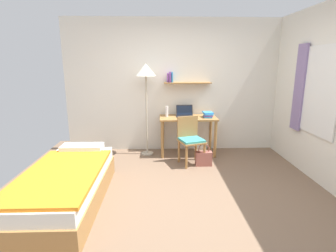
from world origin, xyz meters
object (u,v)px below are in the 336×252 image
object	(u,v)px
bed	(66,186)
desk_chair	(190,138)
standing_lamp	(146,76)
water_bottle	(167,111)
desk	(188,124)
book_stack	(208,115)
handbag	(204,158)
laptop	(185,113)

from	to	relation	value
bed	desk_chair	size ratio (longest dim) A/B	2.34
standing_lamp	water_bottle	size ratio (longest dim) A/B	8.43
desk	book_stack	world-z (taller)	book_stack
standing_lamp	book_stack	distance (m)	1.38
book_stack	bed	bearing A→B (deg)	-139.54
book_stack	handbag	size ratio (longest dim) A/B	0.59
desk_chair	handbag	xyz separation A→B (m)	(0.23, -0.12, -0.33)
water_bottle	standing_lamp	bearing A→B (deg)	-171.63
bed	book_stack	size ratio (longest dim) A/B	8.31
desk_chair	laptop	size ratio (longest dim) A/B	2.54
bed	book_stack	bearing A→B (deg)	40.46
bed	water_bottle	distance (m)	2.38
bed	book_stack	xyz separation A→B (m)	(2.11, 1.80, 0.55)
laptop	handbag	size ratio (longest dim) A/B	0.83
standing_lamp	water_bottle	distance (m)	0.79
standing_lamp	handbag	world-z (taller)	standing_lamp
standing_lamp	bed	bearing A→B (deg)	-117.07
bed	desk	size ratio (longest dim) A/B	1.79
water_bottle	laptop	bearing A→B (deg)	6.32
standing_lamp	desk	bearing A→B (deg)	0.48
desk_chair	book_stack	world-z (taller)	book_stack
desk	bed	bearing A→B (deg)	-133.29
standing_lamp	laptop	bearing A→B (deg)	7.40
bed	desk_chair	xyz separation A→B (m)	(1.72, 1.32, 0.23)
desk	desk_chair	world-z (taller)	desk_chair
desk	standing_lamp	distance (m)	1.22
standing_lamp	desk_chair	bearing A→B (deg)	-32.84
bed	water_bottle	size ratio (longest dim) A/B	9.46
water_bottle	handbag	xyz separation A→B (m)	(0.62, -0.68, -0.71)
laptop	standing_lamp	bearing A→B (deg)	-172.60
desk	desk_chair	size ratio (longest dim) A/B	1.31
desk_chair	standing_lamp	xyz separation A→B (m)	(-0.78, 0.51, 1.06)
desk_chair	book_stack	size ratio (longest dim) A/B	3.55
standing_lamp	water_bottle	bearing A→B (deg)	8.37
book_stack	handbag	xyz separation A→B (m)	(-0.16, -0.60, -0.66)
water_bottle	desk_chair	bearing A→B (deg)	-54.90
standing_lamp	water_bottle	xyz separation A→B (m)	(0.39, 0.06, -0.68)
water_bottle	book_stack	bearing A→B (deg)	-6.42
desk_chair	book_stack	distance (m)	0.70
standing_lamp	handbag	bearing A→B (deg)	-31.77
bed	handbag	size ratio (longest dim) A/B	4.91
book_stack	handbag	world-z (taller)	book_stack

